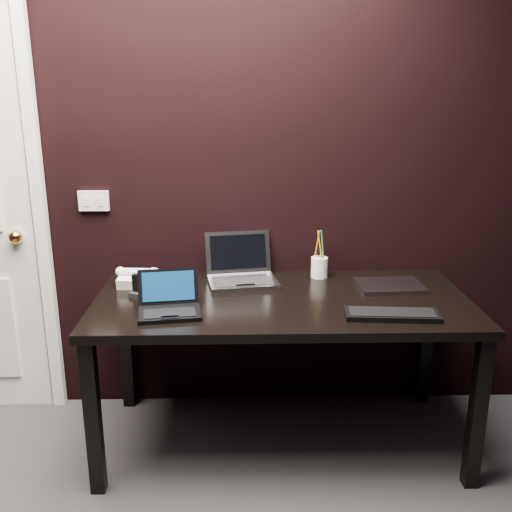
{
  "coord_description": "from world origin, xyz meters",
  "views": [
    {
      "loc": [
        0.13,
        -1.03,
        1.65
      ],
      "look_at": [
        0.18,
        1.35,
        0.95
      ],
      "focal_mm": 40.0,
      "sensor_mm": 36.0,
      "label": 1
    }
  ],
  "objects_px": {
    "desk": "(282,314)",
    "ext_keyboard": "(392,314)",
    "netbook": "(169,305)",
    "desk_phone": "(138,278)",
    "silver_laptop": "(242,273)",
    "closed_laptop": "(390,286)",
    "mobile_phone": "(137,288)",
    "pen_cup": "(319,266)"
  },
  "relations": [
    {
      "from": "silver_laptop",
      "to": "pen_cup",
      "type": "height_order",
      "value": "pen_cup"
    },
    {
      "from": "ext_keyboard",
      "to": "desk_phone",
      "type": "distance_m",
      "value": 1.21
    },
    {
      "from": "netbook",
      "to": "silver_laptop",
      "type": "height_order",
      "value": "silver_laptop"
    },
    {
      "from": "ext_keyboard",
      "to": "netbook",
      "type": "bearing_deg",
      "value": 175.72
    },
    {
      "from": "silver_laptop",
      "to": "desk_phone",
      "type": "height_order",
      "value": "silver_laptop"
    },
    {
      "from": "desk_phone",
      "to": "pen_cup",
      "type": "height_order",
      "value": "pen_cup"
    },
    {
      "from": "silver_laptop",
      "to": "pen_cup",
      "type": "relative_size",
      "value": 1.52
    },
    {
      "from": "ext_keyboard",
      "to": "mobile_phone",
      "type": "bearing_deg",
      "value": 165.85
    },
    {
      "from": "desk",
      "to": "silver_laptop",
      "type": "xyz_separation_m",
      "value": [
        -0.19,
        0.24,
        0.12
      ]
    },
    {
      "from": "desk",
      "to": "closed_laptop",
      "type": "relative_size",
      "value": 5.35
    },
    {
      "from": "silver_laptop",
      "to": "desk_phone",
      "type": "distance_m",
      "value": 0.5
    },
    {
      "from": "netbook",
      "to": "pen_cup",
      "type": "xyz_separation_m",
      "value": [
        0.7,
        0.47,
        0.02
      ]
    },
    {
      "from": "closed_laptop",
      "to": "pen_cup",
      "type": "relative_size",
      "value": 1.3
    },
    {
      "from": "pen_cup",
      "to": "netbook",
      "type": "bearing_deg",
      "value": -146.28
    },
    {
      "from": "desk",
      "to": "pen_cup",
      "type": "xyz_separation_m",
      "value": [
        0.21,
        0.3,
        0.13
      ]
    },
    {
      "from": "desk",
      "to": "ext_keyboard",
      "type": "bearing_deg",
      "value": -28.14
    },
    {
      "from": "desk_phone",
      "to": "ext_keyboard",
      "type": "bearing_deg",
      "value": -20.73
    },
    {
      "from": "netbook",
      "to": "silver_laptop",
      "type": "relative_size",
      "value": 0.78
    },
    {
      "from": "netbook",
      "to": "desk_phone",
      "type": "height_order",
      "value": "netbook"
    },
    {
      "from": "desk",
      "to": "silver_laptop",
      "type": "relative_size",
      "value": 4.58
    },
    {
      "from": "netbook",
      "to": "closed_laptop",
      "type": "relative_size",
      "value": 0.91
    },
    {
      "from": "netbook",
      "to": "ext_keyboard",
      "type": "relative_size",
      "value": 0.73
    },
    {
      "from": "desk",
      "to": "desk_phone",
      "type": "relative_size",
      "value": 8.04
    },
    {
      "from": "netbook",
      "to": "desk_phone",
      "type": "distance_m",
      "value": 0.41
    },
    {
      "from": "silver_laptop",
      "to": "ext_keyboard",
      "type": "height_order",
      "value": "silver_laptop"
    },
    {
      "from": "silver_laptop",
      "to": "mobile_phone",
      "type": "distance_m",
      "value": 0.51
    },
    {
      "from": "ext_keyboard",
      "to": "mobile_phone",
      "type": "relative_size",
      "value": 3.93
    },
    {
      "from": "silver_laptop",
      "to": "netbook",
      "type": "bearing_deg",
      "value": -127.22
    },
    {
      "from": "netbook",
      "to": "pen_cup",
      "type": "distance_m",
      "value": 0.84
    },
    {
      "from": "closed_laptop",
      "to": "desk_phone",
      "type": "bearing_deg",
      "value": 176.99
    },
    {
      "from": "ext_keyboard",
      "to": "pen_cup",
      "type": "relative_size",
      "value": 1.63
    },
    {
      "from": "netbook",
      "to": "ext_keyboard",
      "type": "bearing_deg",
      "value": -4.28
    },
    {
      "from": "silver_laptop",
      "to": "mobile_phone",
      "type": "bearing_deg",
      "value": -157.87
    },
    {
      "from": "desk",
      "to": "pen_cup",
      "type": "distance_m",
      "value": 0.39
    },
    {
      "from": "silver_laptop",
      "to": "desk_phone",
      "type": "bearing_deg",
      "value": -174.87
    },
    {
      "from": "desk",
      "to": "silver_laptop",
      "type": "distance_m",
      "value": 0.32
    },
    {
      "from": "netbook",
      "to": "desk",
      "type": "bearing_deg",
      "value": 18.74
    },
    {
      "from": "desk",
      "to": "desk_phone",
      "type": "distance_m",
      "value": 0.72
    },
    {
      "from": "silver_laptop",
      "to": "pen_cup",
      "type": "bearing_deg",
      "value": 9.15
    },
    {
      "from": "ext_keyboard",
      "to": "silver_laptop",
      "type": "bearing_deg",
      "value": 143.03
    },
    {
      "from": "closed_laptop",
      "to": "mobile_phone",
      "type": "distance_m",
      "value": 1.19
    },
    {
      "from": "silver_laptop",
      "to": "desk_phone",
      "type": "xyz_separation_m",
      "value": [
        -0.5,
        -0.05,
        -0.01
      ]
    }
  ]
}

